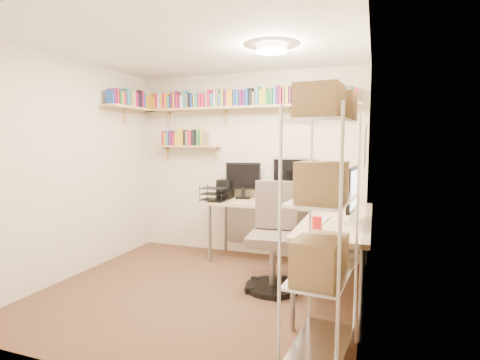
% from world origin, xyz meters
% --- Properties ---
extents(ground, '(3.20, 3.20, 0.00)m').
position_xyz_m(ground, '(0.00, 0.00, 0.00)').
color(ground, '#4D3321').
rests_on(ground, ground).
extents(room_shell, '(3.24, 3.04, 2.52)m').
position_xyz_m(room_shell, '(0.00, 0.00, 1.55)').
color(room_shell, beige).
rests_on(room_shell, ground).
extents(wall_shelves, '(3.12, 1.09, 0.80)m').
position_xyz_m(wall_shelves, '(-0.43, 1.30, 2.02)').
color(wall_shelves, '#DAB87B').
rests_on(wall_shelves, ground).
extents(corner_desk, '(2.11, 2.06, 1.37)m').
position_xyz_m(corner_desk, '(0.70, 0.95, 0.78)').
color(corner_desk, '#CFAF86').
rests_on(corner_desk, ground).
extents(office_chair, '(0.60, 0.61, 1.14)m').
position_xyz_m(office_chair, '(0.69, 0.38, 0.48)').
color(office_chair, black).
rests_on(office_chair, ground).
extents(wire_rack, '(0.44, 0.80, 1.91)m').
position_xyz_m(wire_rack, '(1.36, -0.90, 1.19)').
color(wire_rack, silver).
rests_on(wire_rack, ground).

